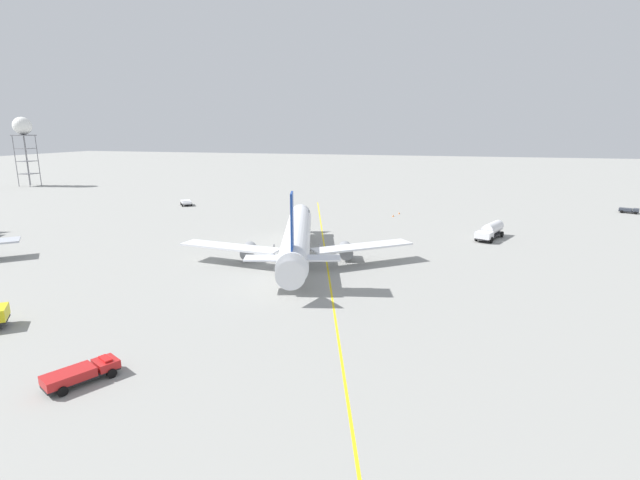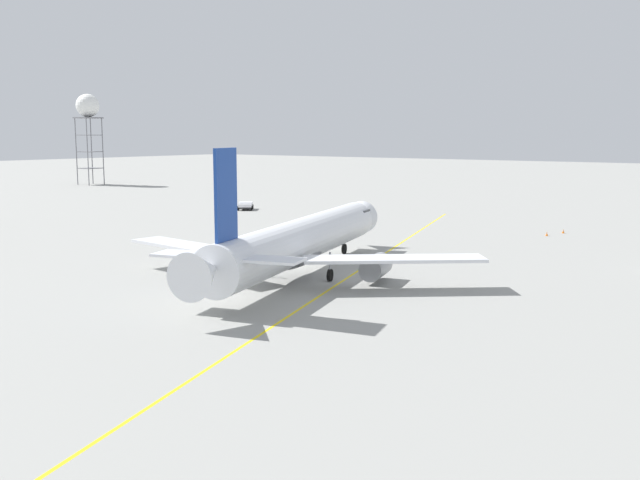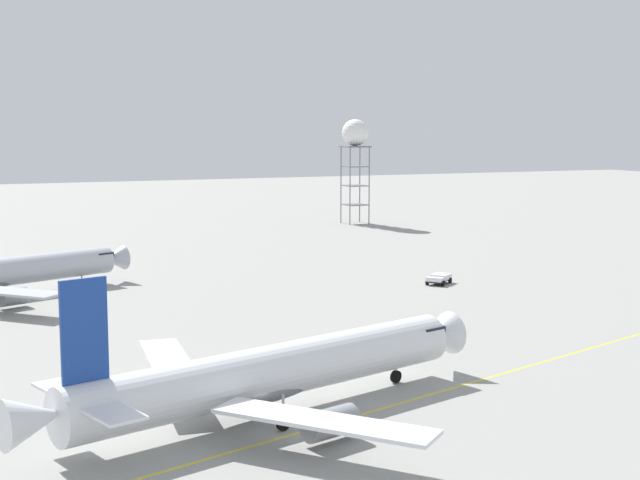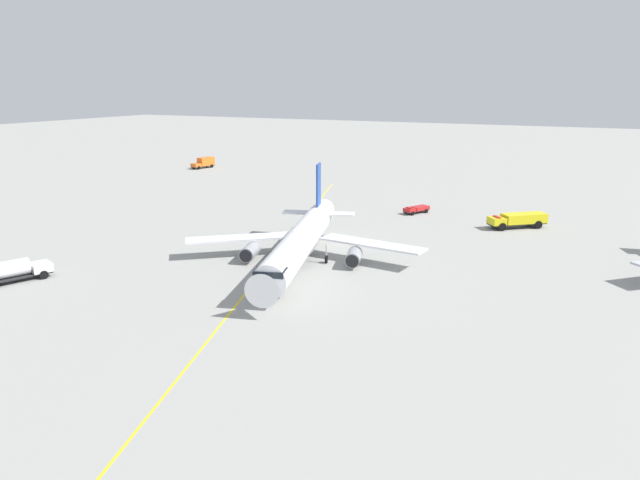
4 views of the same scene
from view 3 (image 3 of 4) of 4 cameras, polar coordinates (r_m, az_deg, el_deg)
ground_plane at (r=67.38m, az=-4.55°, el=-11.56°), size 600.00×600.00×0.00m
airliner_main at (r=68.24m, az=-3.31°, el=-8.52°), size 39.88×33.25×12.09m
pushback_tug_truck at (r=125.76m, az=7.56°, el=-2.41°), size 4.73×4.39×1.30m
radar_tower at (r=201.63m, az=2.25°, el=6.56°), size 5.93×5.93×23.33m
taxiway_centreline at (r=63.17m, az=-4.18°, el=-12.85°), size 118.54×37.31×0.01m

